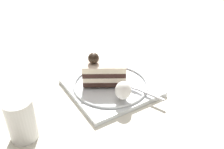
# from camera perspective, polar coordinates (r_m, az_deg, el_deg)

# --- Properties ---
(ground_plane) EXTENTS (2.40, 2.40, 0.00)m
(ground_plane) POSITION_cam_1_polar(r_m,az_deg,el_deg) (0.71, -0.30, -3.34)
(ground_plane) COLOR silver
(dessert_plate) EXTENTS (0.24, 0.24, 0.02)m
(dessert_plate) POSITION_cam_1_polar(r_m,az_deg,el_deg) (0.71, -0.00, -2.75)
(dessert_plate) COLOR white
(dessert_plate) RESTS_ON ground_plane
(cake_slice) EXTENTS (0.13, 0.11, 0.09)m
(cake_slice) POSITION_cam_1_polar(r_m,az_deg,el_deg) (0.69, -1.92, 0.69)
(cake_slice) COLOR #341F19
(cake_slice) RESTS_ON dessert_plate
(whipped_cream_dollop) EXTENTS (0.04, 0.04, 0.05)m
(whipped_cream_dollop) POSITION_cam_1_polar(r_m,az_deg,el_deg) (0.63, 2.59, -3.69)
(whipped_cream_dollop) COLOR white
(whipped_cream_dollop) RESTS_ON dessert_plate
(fork) EXTENTS (0.06, 0.12, 0.00)m
(fork) POSITION_cam_1_polar(r_m,az_deg,el_deg) (0.67, 7.02, -3.82)
(fork) COLOR silver
(fork) RESTS_ON dessert_plate
(drink_glass_far) EXTENTS (0.06, 0.06, 0.10)m
(drink_glass_far) POSITION_cam_1_polar(r_m,az_deg,el_deg) (0.57, -20.09, -9.99)
(drink_glass_far) COLOR white
(drink_glass_far) RESTS_ON ground_plane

